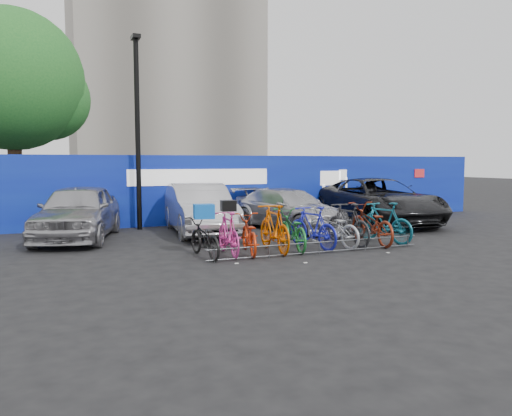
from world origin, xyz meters
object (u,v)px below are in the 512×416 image
bike_4 (292,230)px  bike_5 (313,227)px  bike_3 (274,228)px  bike_2 (249,234)px  bike_1 (228,233)px  car_1 (199,209)px  car_0 (78,212)px  bike_rack (319,247)px  lamppost (138,127)px  bike_9 (384,222)px  car_3 (378,201)px  bike_8 (371,224)px  tree (19,84)px  bike_7 (348,224)px  bike_6 (332,228)px  car_2 (289,209)px  bike_0 (204,238)px

bike_4 → bike_5: bike_5 is taller
bike_3 → bike_5: 1.09m
bike_2 → bike_1: bearing=15.0°
bike_1 → bike_3: size_ratio=0.89×
car_1 → car_0: bearing=-176.9°
car_0 → bike_3: car_0 is taller
bike_rack → bike_1: bearing=162.2°
lamppost → bike_4: 6.58m
bike_3 → bike_5: size_ratio=1.08×
car_0 → bike_9: 8.46m
lamppost → bike_rack: bearing=-61.9°
lamppost → car_3: (8.07, -1.61, -2.47)m
bike_2 → bike_8: 3.49m
bike_8 → tree: bearing=-44.2°
bike_5 → bike_7: size_ratio=0.96×
bike_4 → bike_9: bike_9 is taller
bike_1 → bike_rack: bearing=166.4°
bike_3 → bike_7: bearing=-172.7°
bike_1 → bike_9: size_ratio=0.94×
bike_2 → bike_3: size_ratio=0.91×
tree → car_0: 7.63m
car_3 → bike_7: car_3 is taller
bike_6 → bike_3: bearing=-8.0°
bike_3 → lamppost: bearing=-62.7°
bike_1 → bike_6: 2.88m
car_3 → bike_9: bearing=-119.9°
bike_rack → bike_3: bike_3 is taller
car_0 → car_2: bearing=13.1°
bike_5 → bike_6: bearing=176.7°
car_2 → car_3: bearing=-14.0°
bike_6 → bike_1: bearing=-10.1°
bike_3 → bike_4: (0.54, 0.11, -0.09)m
bike_0 → bike_1: 0.60m
car_0 → bike_0: 4.66m
bike_rack → bike_0: bearing=166.5°
bike_2 → bike_3: bike_3 is taller
tree → car_3: size_ratio=1.35×
bike_6 → bike_9: bike_9 is taller
bike_2 → bike_6: bearing=-164.9°
bike_9 → lamppost: bearing=-57.3°
bike_1 → bike_6: bike_1 is taller
lamppost → bike_6: 7.15m
car_0 → bike_2: (3.60, -3.88, -0.32)m
tree → bike_8: (8.73, -9.94, -4.52)m
bike_4 → bike_6: size_ratio=1.01×
lamppost → tree: bearing=127.5°
car_2 → car_3: car_3 is taller
car_2 → bike_1: (-3.36, -3.61, -0.13)m
tree → bike_9: 14.24m
car_3 → tree: bearing=155.9°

